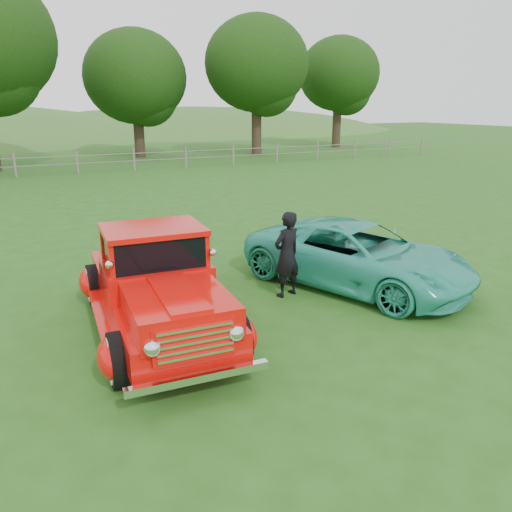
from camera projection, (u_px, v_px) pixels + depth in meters
name	position (u px, v px, depth m)	size (l,w,h in m)	color
ground	(267.00, 350.00, 7.64)	(140.00, 140.00, 0.00)	#235015
distant_hills	(4.00, 176.00, 58.36)	(116.00, 60.00, 18.00)	#2C5B21
fence_line	(77.00, 162.00, 26.36)	(48.00, 0.12, 1.20)	slate
tree_near_east	(135.00, 77.00, 33.10)	(6.80, 6.80, 8.33)	#322219
tree_mid_east	(257.00, 64.00, 34.46)	(7.20, 7.20, 9.44)	#322219
tree_far_east	(339.00, 74.00, 40.90)	(6.60, 6.60, 8.86)	#322219
red_pickup	(155.00, 285.00, 8.09)	(2.42, 5.07, 1.78)	black
teal_sedan	(357.00, 255.00, 10.15)	(2.17, 4.70, 1.31)	#2BAE91
man	(287.00, 254.00, 9.56)	(0.61, 0.40, 1.68)	black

